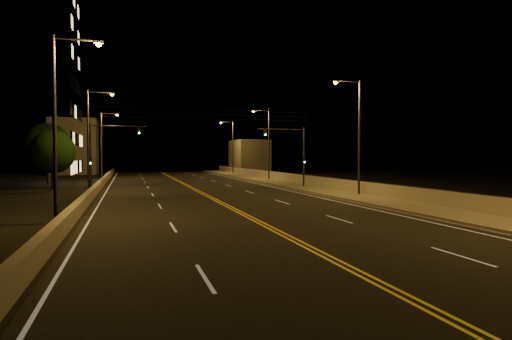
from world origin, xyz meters
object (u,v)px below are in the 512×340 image
object	(u,v)px
tree_1	(48,146)
streetlight_1	(357,130)
streetlight_3	(231,144)
tree_0	(53,152)
traffic_signal_right	(295,150)
traffic_signal_left	(102,150)
streetlight_5	(91,134)
streetlight_2	(267,140)
streetlight_6	(103,141)
streetlight_4	(60,116)

from	to	relation	value
tree_1	streetlight_1	bearing A→B (deg)	-42.01
streetlight_3	tree_0	size ratio (longest dim) A/B	1.58
traffic_signal_right	streetlight_1	bearing A→B (deg)	-81.21
tree_0	tree_1	world-z (taller)	tree_1
traffic_signal_left	streetlight_3	bearing A→B (deg)	59.53
traffic_signal_left	streetlight_5	bearing A→B (deg)	112.96
streetlight_3	tree_1	bearing A→B (deg)	-143.96
traffic_signal_left	traffic_signal_right	bearing A→B (deg)	0.00
streetlight_2	tree_1	world-z (taller)	streetlight_2
streetlight_1	streetlight_3	size ratio (longest dim) A/B	1.00
streetlight_6	tree_0	distance (m)	17.32
streetlight_6	streetlight_1	bearing A→B (deg)	-57.93
traffic_signal_right	tree_0	world-z (taller)	traffic_signal_right
streetlight_6	tree_1	size ratio (longest dim) A/B	1.32
streetlight_2	traffic_signal_right	bearing A→B (deg)	-96.18
streetlight_2	streetlight_5	size ratio (longest dim) A/B	1.00
streetlight_1	streetlight_4	world-z (taller)	same
streetlight_2	streetlight_5	distance (m)	24.26
traffic_signal_left	streetlight_1	bearing A→B (deg)	-25.57
streetlight_2	tree_0	size ratio (longest dim) A/B	1.58
traffic_signal_right	tree_0	size ratio (longest dim) A/B	1.04
streetlight_1	streetlight_5	world-z (taller)	same
streetlight_3	tree_0	world-z (taller)	streetlight_3
streetlight_1	traffic_signal_left	distance (m)	22.63
tree_0	tree_1	distance (m)	7.22
streetlight_1	streetlight_6	world-z (taller)	same
streetlight_1	traffic_signal_right	distance (m)	9.98
tree_1	streetlight_2	bearing A→B (deg)	-1.85
streetlight_2	traffic_signal_left	size ratio (longest dim) A/B	1.52
streetlight_3	streetlight_6	bearing A→B (deg)	-154.82
streetlight_1	traffic_signal_left	world-z (taller)	streetlight_1
traffic_signal_right	streetlight_2	bearing A→B (deg)	83.82
streetlight_1	tree_0	distance (m)	31.10
streetlight_1	traffic_signal_right	size ratio (longest dim) A/B	1.52
streetlight_3	traffic_signal_left	world-z (taller)	streetlight_3
streetlight_3	traffic_signal_right	size ratio (longest dim) A/B	1.52
streetlight_1	tree_0	size ratio (longest dim) A/B	1.58
streetlight_1	traffic_signal_right	xyz separation A→B (m)	(-1.51, 9.75, -1.56)
streetlight_4	traffic_signal_right	size ratio (longest dim) A/B	1.52
streetlight_4	streetlight_6	distance (m)	41.50
traffic_signal_right	traffic_signal_left	distance (m)	18.86
streetlight_5	traffic_signal_left	bearing A→B (deg)	-67.04
traffic_signal_left	tree_0	bearing A→B (deg)	124.05
streetlight_3	streetlight_4	size ratio (longest dim) A/B	1.00
traffic_signal_right	tree_1	size ratio (longest dim) A/B	0.87
traffic_signal_right	streetlight_6	bearing A→B (deg)	129.16
streetlight_3	streetlight_6	world-z (taller)	same
streetlight_5	streetlight_6	distance (m)	21.90
streetlight_5	tree_1	bearing A→B (deg)	115.34
traffic_signal_left	tree_0	xyz separation A→B (m)	(-5.26, 7.79, -0.14)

